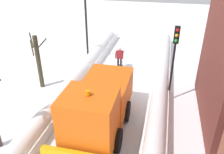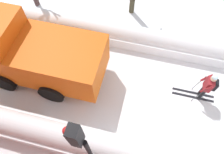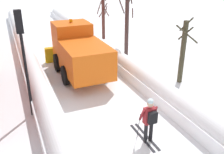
{
  "view_description": "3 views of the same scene",
  "coord_description": "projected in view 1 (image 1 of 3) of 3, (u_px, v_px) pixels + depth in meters",
  "views": [
    {
      "loc": [
        -2.69,
        15.0,
        7.71
      ],
      "look_at": [
        0.07,
        3.39,
        1.42
      ],
      "focal_mm": 37.02,
      "sensor_mm": 36.0,
      "label": 1
    },
    {
      "loc": [
        -4.09,
        2.02,
        8.35
      ],
      "look_at": [
        -0.08,
        3.02,
        1.05
      ],
      "focal_mm": 33.23,
      "sensor_mm": 36.0,
      "label": 2
    },
    {
      "loc": [
        -3.76,
        -7.19,
        5.99
      ],
      "look_at": [
        0.57,
        2.87,
        1.15
      ],
      "focal_mm": 39.78,
      "sensor_mm": 36.0,
      "label": 3
    }
  ],
  "objects": [
    {
      "name": "skier",
      "position": [
        120.0,
        56.0,
        17.35
      ],
      "size": [
        0.62,
        1.8,
        1.81
      ],
      "color": "black",
      "rests_on": "ground"
    },
    {
      "name": "traffic_light_pole",
      "position": [
        175.0,
        51.0,
        12.36
      ],
      "size": [
        0.28,
        0.42,
        4.54
      ],
      "color": "black",
      "rests_on": "ground"
    },
    {
      "name": "plow_truck",
      "position": [
        99.0,
        106.0,
        10.81
      ],
      "size": [
        3.2,
        5.98,
        3.12
      ],
      "color": "orange",
      "rests_on": "ground"
    },
    {
      "name": "bare_tree_near",
      "position": [
        39.0,
        61.0,
        14.51
      ],
      "size": [
        1.17,
        1.18,
        3.66
      ],
      "color": "#3E3827",
      "rests_on": "ground"
    },
    {
      "name": "street_lamp",
      "position": [
        86.0,
        19.0,
        17.79
      ],
      "size": [
        0.4,
        0.4,
        5.36
      ],
      "color": "black",
      "rests_on": "ground"
    }
  ]
}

